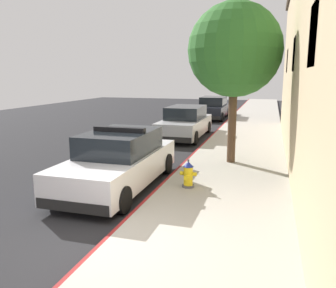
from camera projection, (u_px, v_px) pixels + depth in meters
name	position (u px, v px, depth m)	size (l,w,h in m)	color
ground_plane	(119.00, 141.00, 16.89)	(32.67, 60.00, 0.20)	#232326
sidewalk_pavement	(244.00, 145.00, 15.17)	(3.33, 60.00, 0.15)	#ADA89E
curb_painted_edge	(206.00, 143.00, 15.65)	(0.08, 60.00, 0.15)	maroon
police_cruiser	(119.00, 161.00, 9.55)	(1.94, 4.84, 1.68)	white
parked_car_silver_ahead	(185.00, 123.00, 17.27)	(1.94, 4.84, 1.56)	#B2B5BA
parked_car_dark_far	(213.00, 108.00, 25.04)	(1.94, 4.84, 1.56)	black
fire_hydrant	(188.00, 174.00, 9.13)	(0.44, 0.40, 0.76)	#4C4C51
street_tree	(235.00, 50.00, 11.18)	(3.05, 3.05, 5.26)	brown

